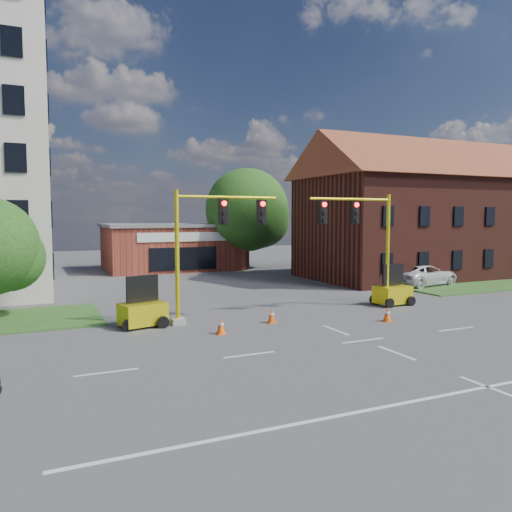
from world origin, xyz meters
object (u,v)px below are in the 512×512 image
signal_mast_west (211,239)px  pickup_white (424,275)px  signal_mast_east (364,236)px  trailer_east (392,293)px  trailer_west (143,311)px

signal_mast_west → pickup_white: (17.99, 5.37, -3.15)m
signal_mast_east → trailer_east: 3.84m
signal_mast_west → signal_mast_east: size_ratio=1.00×
trailer_east → pickup_white: (7.20, 5.33, 0.08)m
signal_mast_east → pickup_white: (9.28, 5.37, -3.15)m
signal_mast_east → signal_mast_west: bearing=180.0°
signal_mast_west → trailer_west: 4.56m
signal_mast_west → signal_mast_east: same height
trailer_west → pickup_white: 21.81m
signal_mast_west → trailer_west: signal_mast_west is taller
signal_mast_west → signal_mast_east: 8.71m
signal_mast_west → trailer_west: bearing=175.8°
trailer_west → pickup_white: (21.20, 5.14, 0.07)m
pickup_white → signal_mast_east: bearing=109.4°
signal_mast_east → pickup_white: bearing=30.1°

